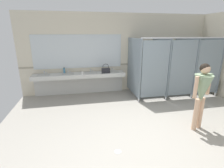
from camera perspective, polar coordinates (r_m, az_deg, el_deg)
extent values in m
cube|color=#9E998E|center=(4.26, 13.95, -16.18)|extent=(7.38, 6.93, 0.10)
cube|color=beige|center=(6.67, 3.01, 10.19)|extent=(7.38, 0.12, 2.92)
cube|color=#9E937F|center=(6.67, 3.09, 6.61)|extent=(7.38, 0.01, 0.06)
cube|color=silver|center=(6.25, -10.78, 2.90)|extent=(3.26, 0.53, 0.14)
cube|color=silver|center=(6.57, -10.62, -0.14)|extent=(3.26, 0.08, 0.69)
cube|color=#ADADA8|center=(6.32, -21.93, 2.32)|extent=(0.42, 0.29, 0.11)
cylinder|color=silver|center=(6.50, -21.73, 3.66)|extent=(0.04, 0.04, 0.11)
cylinder|color=silver|center=(6.43, -21.85, 3.94)|extent=(0.03, 0.11, 0.03)
sphere|color=silver|center=(6.50, -21.08, 3.51)|extent=(0.04, 0.04, 0.04)
cube|color=#ADADA8|center=(6.22, -14.54, 2.79)|extent=(0.42, 0.29, 0.11)
cylinder|color=silver|center=(6.40, -14.53, 4.14)|extent=(0.04, 0.04, 0.11)
cylinder|color=silver|center=(6.33, -14.58, 4.43)|extent=(0.03, 0.11, 0.03)
sphere|color=silver|center=(6.41, -13.88, 3.98)|extent=(0.04, 0.04, 0.04)
cube|color=#ADADA8|center=(6.23, -7.03, 3.23)|extent=(0.42, 0.29, 0.11)
cylinder|color=silver|center=(6.40, -7.21, 4.56)|extent=(0.04, 0.04, 0.11)
cylinder|color=silver|center=(6.34, -7.19, 4.86)|extent=(0.03, 0.11, 0.03)
sphere|color=silver|center=(6.42, -6.59, 4.40)|extent=(0.04, 0.04, 0.04)
cube|color=#ADADA8|center=(6.34, 0.35, 3.60)|extent=(0.42, 0.29, 0.11)
cylinder|color=silver|center=(6.51, -0.02, 4.91)|extent=(0.04, 0.04, 0.11)
cylinder|color=silver|center=(6.45, 0.08, 5.20)|extent=(0.03, 0.11, 0.03)
sphere|color=silver|center=(6.54, 0.57, 4.73)|extent=(0.04, 0.04, 0.04)
cube|color=silver|center=(6.37, -11.23, 10.62)|extent=(3.16, 0.02, 1.19)
cube|color=gray|center=(6.07, 7.29, 5.84)|extent=(0.03, 1.39, 1.94)
cylinder|color=silver|center=(5.78, 8.91, -5.44)|extent=(0.05, 0.05, 0.12)
cube|color=gray|center=(6.45, 15.67, 6.01)|extent=(0.03, 1.39, 1.94)
cylinder|color=silver|center=(6.18, 17.55, -4.56)|extent=(0.05, 0.05, 0.12)
cube|color=gray|center=(6.95, 22.99, 6.05)|extent=(0.03, 1.39, 1.94)
cylinder|color=silver|center=(6.70, 24.98, -3.72)|extent=(0.05, 0.05, 0.12)
cube|color=gray|center=(7.55, 29.23, 6.00)|extent=(0.03, 1.39, 1.94)
cylinder|color=silver|center=(7.32, 31.23, -2.95)|extent=(0.05, 0.05, 0.12)
cube|color=gray|center=(5.65, 14.21, 4.63)|extent=(0.91, 0.03, 1.84)
cube|color=gray|center=(6.13, 22.59, 4.80)|extent=(0.91, 0.03, 1.84)
cube|color=gray|center=(6.73, 29.61, 4.86)|extent=(0.91, 0.03, 1.84)
cube|color=#B7BABF|center=(6.03, 23.68, 14.02)|extent=(3.02, 0.04, 0.04)
cylinder|color=#DBAD89|center=(4.65, 27.50, -8.56)|extent=(0.11, 0.11, 0.78)
cylinder|color=#DBAD89|center=(4.51, 26.23, -9.17)|extent=(0.11, 0.11, 0.78)
cone|color=gray|center=(4.37, 27.92, -1.62)|extent=(0.51, 0.51, 0.67)
cube|color=gray|center=(4.29, 28.48, 2.27)|extent=(0.45, 0.29, 0.10)
cylinder|color=#DBAD89|center=(4.55, 29.72, -0.06)|extent=(0.08, 0.08, 0.50)
cylinder|color=#DBAD89|center=(4.15, 26.28, -1.04)|extent=(0.08, 0.08, 0.50)
sphere|color=#DBAD89|center=(4.26, 28.79, 4.43)|extent=(0.21, 0.21, 0.21)
sphere|color=black|center=(4.26, 28.71, 4.65)|extent=(0.22, 0.22, 0.22)
cube|color=black|center=(6.16, -2.10, 4.54)|extent=(0.30, 0.10, 0.18)
torus|color=black|center=(6.13, -2.11, 5.74)|extent=(0.23, 0.02, 0.23)
cylinder|color=teal|center=(6.38, -15.70, 4.33)|extent=(0.07, 0.07, 0.18)
cylinder|color=black|center=(6.36, -15.78, 5.26)|extent=(0.03, 0.03, 0.04)
cylinder|color=white|center=(6.12, -9.90, 3.74)|extent=(0.07, 0.07, 0.08)
cylinder|color=#B7BABF|center=(3.59, 1.98, -21.66)|extent=(0.14, 0.14, 0.01)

